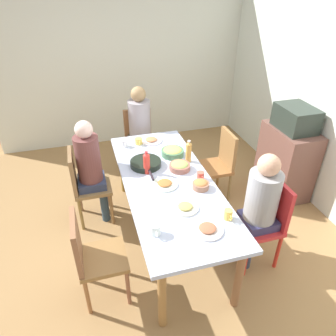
{
  "coord_description": "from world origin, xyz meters",
  "views": [
    {
      "loc": [
        2.45,
        -0.7,
        2.5
      ],
      "look_at": [
        0.0,
        0.0,
        0.89
      ],
      "focal_mm": 33.47,
      "sensor_mm": 36.0,
      "label": 1
    }
  ],
  "objects_px": {
    "chair_1": "(219,162)",
    "chair_4": "(139,138)",
    "cup_3": "(228,215)",
    "bottle_0": "(189,152)",
    "person_3": "(260,202)",
    "plate_1": "(151,140)",
    "bowl_2": "(180,166)",
    "person_4": "(140,125)",
    "bottle_1": "(147,163)",
    "cup_1": "(155,230)",
    "plate_2": "(185,207)",
    "dining_table": "(168,187)",
    "chair_2": "(92,254)",
    "bowl_1": "(201,185)",
    "cup_4": "(125,144)",
    "side_cabinet": "(286,161)",
    "plate_0": "(208,229)",
    "bowl_0": "(173,152)",
    "microwave": "(296,118)",
    "chair_3": "(265,218)",
    "cup_2": "(201,176)",
    "plate_3": "(165,184)",
    "chair_0": "(85,183)",
    "person_0": "(91,165)",
    "serving_pan": "(146,163)",
    "cup_0": "(139,141)"
  },
  "relations": [
    {
      "from": "dining_table",
      "to": "bowl_0",
      "type": "relative_size",
      "value": 8.56
    },
    {
      "from": "chair_3",
      "to": "cup_2",
      "type": "xyz_separation_m",
      "value": [
        -0.48,
        -0.49,
        0.27
      ]
    },
    {
      "from": "chair_4",
      "to": "serving_pan",
      "type": "height_order",
      "value": "chair_4"
    },
    {
      "from": "plate_0",
      "to": "person_4",
      "type": "bearing_deg",
      "value": -177.01
    },
    {
      "from": "chair_2",
      "to": "plate_2",
      "type": "distance_m",
      "value": 0.87
    },
    {
      "from": "plate_1",
      "to": "bottle_1",
      "type": "xyz_separation_m",
      "value": [
        0.67,
        -0.2,
        0.1
      ]
    },
    {
      "from": "bowl_0",
      "to": "microwave",
      "type": "bearing_deg",
      "value": 87.47
    },
    {
      "from": "dining_table",
      "to": "cup_4",
      "type": "distance_m",
      "value": 0.89
    },
    {
      "from": "bowl_2",
      "to": "person_4",
      "type": "bearing_deg",
      "value": -171.65
    },
    {
      "from": "chair_1",
      "to": "chair_4",
      "type": "xyz_separation_m",
      "value": [
        -0.92,
        -0.81,
        0.0
      ]
    },
    {
      "from": "chair_1",
      "to": "plate_1",
      "type": "relative_size",
      "value": 3.53
    },
    {
      "from": "person_4",
      "to": "serving_pan",
      "type": "bearing_deg",
      "value": -8.27
    },
    {
      "from": "chair_4",
      "to": "bottle_1",
      "type": "distance_m",
      "value": 1.31
    },
    {
      "from": "plate_2",
      "to": "bowl_1",
      "type": "height_order",
      "value": "bowl_1"
    },
    {
      "from": "person_3",
      "to": "side_cabinet",
      "type": "distance_m",
      "value": 1.38
    },
    {
      "from": "person_0",
      "to": "cup_1",
      "type": "bearing_deg",
      "value": 18.83
    },
    {
      "from": "bowl_1",
      "to": "bottle_0",
      "type": "xyz_separation_m",
      "value": [
        -0.5,
        0.05,
        0.08
      ]
    },
    {
      "from": "plate_0",
      "to": "cup_0",
      "type": "bearing_deg",
      "value": -171.71
    },
    {
      "from": "person_3",
      "to": "plate_3",
      "type": "xyz_separation_m",
      "value": [
        -0.48,
        -0.77,
        0.03
      ]
    },
    {
      "from": "bowl_2",
      "to": "bottle_0",
      "type": "bearing_deg",
      "value": 132.83
    },
    {
      "from": "chair_3",
      "to": "microwave",
      "type": "relative_size",
      "value": 1.88
    },
    {
      "from": "chair_2",
      "to": "cup_4",
      "type": "height_order",
      "value": "chair_2"
    },
    {
      "from": "person_3",
      "to": "cup_1",
      "type": "distance_m",
      "value": 1.03
    },
    {
      "from": "chair_1",
      "to": "bottle_0",
      "type": "xyz_separation_m",
      "value": [
        0.24,
        -0.49,
        0.35
      ]
    },
    {
      "from": "cup_3",
      "to": "bottle_0",
      "type": "bearing_deg",
      "value": -179.33
    },
    {
      "from": "cup_4",
      "to": "bowl_1",
      "type": "bearing_deg",
      "value": 28.5
    },
    {
      "from": "bowl_1",
      "to": "side_cabinet",
      "type": "relative_size",
      "value": 0.18
    },
    {
      "from": "plate_1",
      "to": "plate_3",
      "type": "xyz_separation_m",
      "value": [
        0.93,
        -0.09,
        0.0
      ]
    },
    {
      "from": "chair_1",
      "to": "person_3",
      "type": "height_order",
      "value": "person_3"
    },
    {
      "from": "bottle_0",
      "to": "side_cabinet",
      "type": "distance_m",
      "value": 1.42
    },
    {
      "from": "microwave",
      "to": "chair_1",
      "type": "bearing_deg",
      "value": -98.5
    },
    {
      "from": "bowl_2",
      "to": "side_cabinet",
      "type": "distance_m",
      "value": 1.55
    },
    {
      "from": "chair_3",
      "to": "bowl_2",
      "type": "relative_size",
      "value": 4.1
    },
    {
      "from": "chair_1",
      "to": "cup_1",
      "type": "xyz_separation_m",
      "value": [
        1.22,
        -1.11,
        0.28
      ]
    },
    {
      "from": "cup_4",
      "to": "cup_3",
      "type": "bearing_deg",
      "value": 22.46
    },
    {
      "from": "chair_1",
      "to": "cup_3",
      "type": "height_order",
      "value": "chair_1"
    },
    {
      "from": "chair_3",
      "to": "plate_0",
      "type": "height_order",
      "value": "chair_3"
    },
    {
      "from": "chair_2",
      "to": "bowl_1",
      "type": "distance_m",
      "value": 1.16
    },
    {
      "from": "cup_3",
      "to": "serving_pan",
      "type": "bearing_deg",
      "value": -154.72
    },
    {
      "from": "bowl_2",
      "to": "bottle_0",
      "type": "distance_m",
      "value": 0.21
    },
    {
      "from": "plate_2",
      "to": "side_cabinet",
      "type": "distance_m",
      "value": 1.88
    },
    {
      "from": "chair_2",
      "to": "person_4",
      "type": "height_order",
      "value": "person_4"
    },
    {
      "from": "chair_0",
      "to": "plate_3",
      "type": "bearing_deg",
      "value": 51.67
    },
    {
      "from": "chair_2",
      "to": "side_cabinet",
      "type": "xyz_separation_m",
      "value": [
        -0.95,
        2.48,
        -0.06
      ]
    },
    {
      "from": "bowl_0",
      "to": "bottle_0",
      "type": "relative_size",
      "value": 1.0
    },
    {
      "from": "person_3",
      "to": "plate_1",
      "type": "distance_m",
      "value": 1.56
    },
    {
      "from": "plate_0",
      "to": "side_cabinet",
      "type": "height_order",
      "value": "side_cabinet"
    },
    {
      "from": "cup_2",
      "to": "bottle_1",
      "type": "distance_m",
      "value": 0.56
    },
    {
      "from": "chair_1",
      "to": "plate_2",
      "type": "bearing_deg",
      "value": -38.31
    },
    {
      "from": "plate_2",
      "to": "dining_table",
      "type": "bearing_deg",
      "value": -176.58
    }
  ]
}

